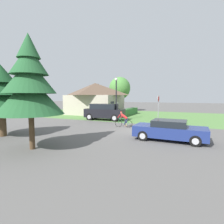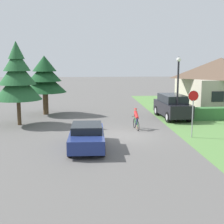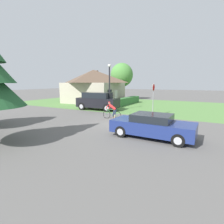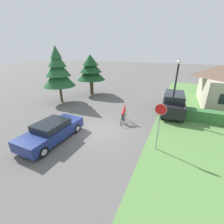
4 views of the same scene
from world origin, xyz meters
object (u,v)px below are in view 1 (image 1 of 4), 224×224
(cyclist, at_px, (124,120))
(deciduous_tree_right, at_px, (120,88))
(conifer_tall_far, at_px, (1,90))
(street_lamp, at_px, (116,94))
(sedan_left_lane, at_px, (169,130))
(stop_sign, at_px, (158,104))
(parked_suv_right, at_px, (104,112))
(conifer_tall_near, at_px, (30,84))
(cottage_house, at_px, (95,98))

(cyclist, distance_m, deciduous_tree_right, 17.56)
(deciduous_tree_right, bearing_deg, conifer_tall_far, -179.71)
(street_lamp, height_order, deciduous_tree_right, deciduous_tree_right)
(sedan_left_lane, height_order, deciduous_tree_right, deciduous_tree_right)
(stop_sign, height_order, street_lamp, street_lamp)
(stop_sign, distance_m, deciduous_tree_right, 15.95)
(parked_suv_right, bearing_deg, conifer_tall_near, 94.62)
(deciduous_tree_right, bearing_deg, street_lamp, -159.89)
(sedan_left_lane, relative_size, conifer_tall_far, 0.88)
(sedan_left_lane, height_order, conifer_tall_near, conifer_tall_near)
(cottage_house, height_order, street_lamp, street_lamp)
(deciduous_tree_right, bearing_deg, parked_suv_right, -166.55)
(deciduous_tree_right, bearing_deg, stop_sign, -143.49)
(cottage_house, bearing_deg, parked_suv_right, -142.95)
(street_lamp, height_order, conifer_tall_far, conifer_tall_far)
(stop_sign, bearing_deg, cyclist, -37.94)
(cottage_house, bearing_deg, cyclist, -139.44)
(cottage_house, xyz_separation_m, cyclist, (-9.60, -8.56, -1.89))
(cottage_house, distance_m, deciduous_tree_right, 6.70)
(stop_sign, distance_m, conifer_tall_far, 13.85)
(parked_suv_right, distance_m, stop_sign, 6.57)
(conifer_tall_far, xyz_separation_m, deciduous_tree_right, (22.89, 0.12, 1.09))
(cyclist, distance_m, street_lamp, 4.84)
(conifer_tall_far, bearing_deg, cottage_house, 6.58)
(street_lamp, relative_size, deciduous_tree_right, 0.78)
(conifer_tall_near, distance_m, deciduous_tree_right, 24.71)
(conifer_tall_near, bearing_deg, sedan_left_lane, -52.59)
(cyclist, relative_size, stop_sign, 0.57)
(stop_sign, relative_size, deciduous_tree_right, 0.45)
(cottage_house, xyz_separation_m, conifer_tall_far, (-16.70, -1.93, 0.73))
(cyclist, bearing_deg, stop_sign, -135.19)
(street_lamp, bearing_deg, parked_suv_right, 87.93)
(cyclist, height_order, street_lamp, street_lamp)
(cottage_house, bearing_deg, street_lamp, -135.07)
(parked_suv_right, xyz_separation_m, deciduous_tree_right, (12.18, 2.91, 3.41))
(conifer_tall_near, bearing_deg, conifer_tall_far, 73.09)
(cottage_house, distance_m, conifer_tall_far, 16.83)
(sedan_left_lane, bearing_deg, conifer_tall_far, 19.33)
(parked_suv_right, height_order, stop_sign, stop_sign)
(cyclist, xyz_separation_m, deciduous_tree_right, (15.78, 6.76, 3.71))
(cyclist, relative_size, deciduous_tree_right, 0.26)
(street_lamp, bearing_deg, deciduous_tree_right, 20.11)
(sedan_left_lane, xyz_separation_m, street_lamp, (6.98, 6.74, 2.42))
(stop_sign, bearing_deg, conifer_tall_far, -39.96)
(stop_sign, xyz_separation_m, deciduous_tree_right, (12.67, 9.38, 2.37))
(conifer_tall_near, relative_size, conifer_tall_far, 1.19)
(parked_suv_right, bearing_deg, cyclist, 133.39)
(street_lamp, bearing_deg, cyclist, -147.32)
(parked_suv_right, relative_size, street_lamp, 0.95)
(conifer_tall_near, relative_size, deciduous_tree_right, 0.95)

